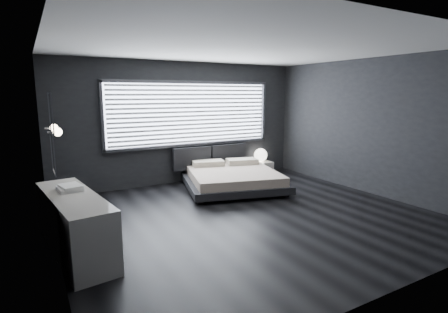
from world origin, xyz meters
TOP-DOWN VIEW (x-y plane):
  - room at (0.00, 0.00)m, footprint 6.04×6.00m
  - window at (0.20, 2.70)m, footprint 4.14×0.09m
  - headboard at (0.64, 2.64)m, footprint 1.96×0.16m
  - sconce_near at (-2.88, 0.05)m, footprint 0.18×0.11m
  - sconce_far at (-2.88, 0.65)m, footprint 0.18×0.11m
  - wall_art_upper at (-2.98, -0.55)m, footprint 0.01×0.48m
  - wall_art_lower at (-2.98, -0.30)m, footprint 0.01×0.48m
  - bed at (0.65, 1.59)m, footprint 2.49×2.42m
  - nightstand at (2.04, 2.50)m, footprint 0.55×0.46m
  - orb_lamp at (2.07, 2.54)m, footprint 0.34×0.34m
  - dresser at (-2.78, -0.07)m, footprint 0.80×2.03m
  - book_stack at (-2.78, 0.19)m, footprint 0.33×0.41m

SIDE VIEW (x-z plane):
  - nightstand at x=2.04m, z-range 0.00..0.32m
  - bed at x=0.65m, z-range -0.02..0.51m
  - dresser at x=-2.78m, z-range 0.00..0.79m
  - orb_lamp at x=2.07m, z-range 0.32..0.66m
  - headboard at x=0.64m, z-range 0.31..0.83m
  - book_stack at x=-2.78m, z-range 0.79..0.86m
  - wall_art_lower at x=-2.98m, z-range 1.14..1.62m
  - room at x=0.00m, z-range 0.00..2.80m
  - sconce_near at x=-2.88m, z-range 1.55..1.66m
  - sconce_far at x=-2.88m, z-range 1.55..1.66m
  - window at x=0.20m, z-range 0.85..2.37m
  - wall_art_upper at x=-2.98m, z-range 1.61..2.09m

